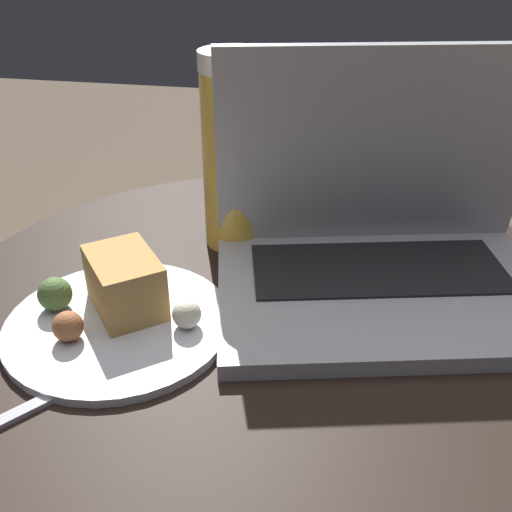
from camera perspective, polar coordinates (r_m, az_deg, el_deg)
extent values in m
cylinder|color=black|center=(0.83, 1.44, -21.74)|extent=(0.08, 0.08, 0.54)
cylinder|color=black|center=(0.64, 1.75, -6.07)|extent=(0.76, 0.76, 0.02)
cube|color=#B2B2B7|center=(0.66, 12.18, -3.56)|extent=(0.40, 0.32, 0.02)
cube|color=black|center=(0.68, 11.58, -1.16)|extent=(0.30, 0.18, 0.00)
cube|color=#B2B2B7|center=(0.68, 11.43, 9.85)|extent=(0.36, 0.13, 0.24)
cube|color=black|center=(0.68, 11.48, 9.72)|extent=(0.33, 0.12, 0.21)
cylinder|color=gold|center=(0.72, -2.08, 8.97)|extent=(0.08, 0.08, 0.21)
cylinder|color=white|center=(0.69, -2.27, 18.13)|extent=(0.08, 0.08, 0.02)
cylinder|color=silver|center=(0.62, -12.94, -6.33)|extent=(0.23, 0.23, 0.01)
cube|color=tan|center=(0.62, -12.37, -2.48)|extent=(0.10, 0.11, 0.06)
sphere|color=#4C6B33|center=(0.64, -18.61, -3.44)|extent=(0.03, 0.03, 0.03)
sphere|color=beige|center=(0.59, -6.62, -5.51)|extent=(0.03, 0.03, 0.03)
sphere|color=#9E5B38|center=(0.60, -17.48, -6.39)|extent=(0.03, 0.03, 0.03)
cube|color=#B2B2B7|center=(0.56, -17.78, -12.13)|extent=(0.08, 0.10, 0.00)
cube|color=#B2B2B7|center=(0.59, -10.27, -8.78)|extent=(0.05, 0.05, 0.00)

